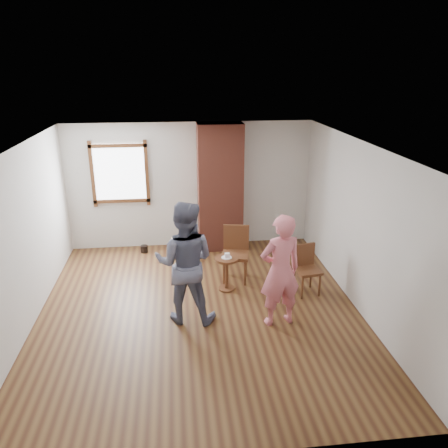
{
  "coord_description": "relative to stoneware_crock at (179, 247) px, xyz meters",
  "views": [
    {
      "loc": [
        -0.31,
        -6.01,
        3.69
      ],
      "look_at": [
        0.48,
        0.8,
        1.15
      ],
      "focal_mm": 35.0,
      "sensor_mm": 36.0,
      "label": 1
    }
  ],
  "objects": [
    {
      "name": "stoneware_crock",
      "position": [
        0.0,
        0.0,
        0.0
      ],
      "size": [
        0.37,
        0.37,
        0.41
      ],
      "primitive_type": "cylinder",
      "rotation": [
        0.0,
        0.0,
        0.17
      ],
      "color": "#C8B890",
      "rests_on": "ground"
    },
    {
      "name": "dining_chair_right",
      "position": [
        2.1,
        -1.67,
        0.27
      ],
      "size": [
        0.45,
        0.45,
        0.84
      ],
      "rotation": [
        0.0,
        0.0,
        0.18
      ],
      "color": "#5B311B",
      "rests_on": "ground"
    },
    {
      "name": "dining_chair_left",
      "position": [
        0.99,
        -1.04,
        0.35
      ],
      "size": [
        0.54,
        0.54,
        0.98
      ],
      "rotation": [
        0.0,
        0.0,
        -0.2
      ],
      "color": "#5B311B",
      "rests_on": "ground"
    },
    {
      "name": "cake_plate",
      "position": [
        0.78,
        -1.45,
        0.4
      ],
      "size": [
        0.18,
        0.18,
        0.01
      ],
      "primitive_type": "cylinder",
      "color": "white",
      "rests_on": "side_table"
    },
    {
      "name": "side_table",
      "position": [
        0.78,
        -1.45,
        0.2
      ],
      "size": [
        0.4,
        0.4,
        0.6
      ],
      "color": "#5B311B",
      "rests_on": "ground"
    },
    {
      "name": "room_shell",
      "position": [
        0.22,
        -1.49,
        1.6
      ],
      "size": [
        5.04,
        5.52,
        2.62
      ],
      "color": "silver",
      "rests_on": "ground"
    },
    {
      "name": "man",
      "position": [
        0.06,
        -2.28,
        0.73
      ],
      "size": [
        1.04,
        0.88,
        1.88
      ],
      "primitive_type": "imported",
      "rotation": [
        0.0,
        0.0,
        2.94
      ],
      "color": "#141639",
      "rests_on": "ground"
    },
    {
      "name": "cake_slice",
      "position": [
        0.79,
        -1.45,
        0.43
      ],
      "size": [
        0.08,
        0.07,
        0.06
      ],
      "primitive_type": "cube",
      "color": "white",
      "rests_on": "cake_plate"
    },
    {
      "name": "dark_pot",
      "position": [
        -0.72,
        0.3,
        -0.13
      ],
      "size": [
        0.17,
        0.17,
        0.15
      ],
      "primitive_type": "cylinder",
      "rotation": [
        0.0,
        0.0,
        -0.15
      ],
      "color": "black",
      "rests_on": "ground"
    },
    {
      "name": "ground",
      "position": [
        0.27,
        -2.1,
        -0.2
      ],
      "size": [
        5.5,
        5.5,
        0.0
      ],
      "primitive_type": "plane",
      "color": "brown",
      "rests_on": "ground"
    },
    {
      "name": "person_pink",
      "position": [
        1.43,
        -2.56,
        0.66
      ],
      "size": [
        0.7,
        0.53,
        1.73
      ],
      "primitive_type": "imported",
      "rotation": [
        0.0,
        0.0,
        3.34
      ],
      "color": "#E87481",
      "rests_on": "ground"
    },
    {
      "name": "brick_chimney",
      "position": [
        0.87,
        0.4,
        1.1
      ],
      "size": [
        0.9,
        0.5,
        2.6
      ],
      "primitive_type": "cube",
      "color": "brown",
      "rests_on": "ground"
    }
  ]
}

